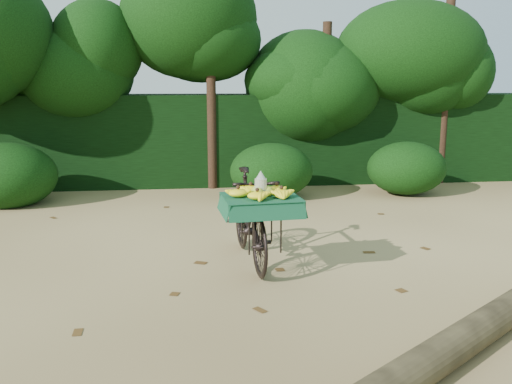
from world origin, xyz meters
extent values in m
plane|color=tan|center=(0.00, 0.00, 0.00)|extent=(80.00, 80.00, 0.00)
imported|color=black|center=(0.73, 0.86, 0.53)|extent=(0.64, 1.81, 1.06)
cube|color=black|center=(0.78, 0.26, 0.87)|extent=(0.42, 0.50, 0.03)
cube|color=#16553A|center=(0.78, 0.26, 0.89)|extent=(0.82, 0.70, 0.01)
ellipsoid|color=#99A728|center=(0.86, 0.27, 0.95)|extent=(0.10, 0.08, 0.11)
ellipsoid|color=#99A728|center=(0.74, 0.31, 0.95)|extent=(0.10, 0.08, 0.11)
ellipsoid|color=#99A728|center=(0.75, 0.20, 0.95)|extent=(0.10, 0.08, 0.11)
cylinder|color=#EAE5C6|center=(0.78, 0.27, 1.00)|extent=(0.12, 0.12, 0.16)
cylinder|color=brown|center=(2.21, -1.43, 0.13)|extent=(3.15, 2.36, 0.27)
cube|color=black|center=(0.00, 6.30, 0.90)|extent=(26.00, 1.80, 1.80)
camera|label=1|loc=(0.08, -5.07, 2.02)|focal=38.00mm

